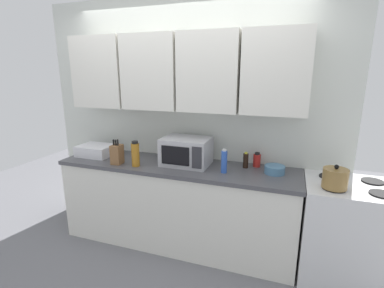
{
  "coord_description": "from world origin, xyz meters",
  "views": [
    {
      "loc": [
        1.07,
        -2.88,
        1.83
      ],
      "look_at": [
        0.15,
        -0.25,
        1.12
      ],
      "focal_mm": 26.48,
      "sensor_mm": 36.0,
      "label": 1
    }
  ],
  "objects_px": {
    "kettle": "(335,178)",
    "bottle_blue_cleaner": "(224,161)",
    "microwave": "(186,151)",
    "bottle_soy_dark": "(246,161)",
    "bottle_red_sauce": "(257,160)",
    "bowl_ceramic_small": "(275,170)",
    "stove_range": "(346,232)",
    "bottle_amber_vinegar": "(135,154)",
    "knife_block": "(117,154)",
    "dish_rack": "(96,150)"
  },
  "relations": [
    {
      "from": "kettle",
      "to": "bottle_blue_cleaner",
      "type": "bearing_deg",
      "value": 174.9
    },
    {
      "from": "microwave",
      "to": "bottle_soy_dark",
      "type": "bearing_deg",
      "value": 8.8
    },
    {
      "from": "bottle_red_sauce",
      "to": "microwave",
      "type": "bearing_deg",
      "value": -166.55
    },
    {
      "from": "bottle_red_sauce",
      "to": "bowl_ceramic_small",
      "type": "bearing_deg",
      "value": -38.8
    },
    {
      "from": "stove_range",
      "to": "microwave",
      "type": "relative_size",
      "value": 1.9
    },
    {
      "from": "bottle_amber_vinegar",
      "to": "stove_range",
      "type": "bearing_deg",
      "value": 4.58
    },
    {
      "from": "stove_range",
      "to": "bottle_amber_vinegar",
      "type": "xyz_separation_m",
      "value": [
        -2.0,
        -0.16,
        0.57
      ]
    },
    {
      "from": "bottle_blue_cleaner",
      "to": "microwave",
      "type": "bearing_deg",
      "value": 164.59
    },
    {
      "from": "bottle_blue_cleaner",
      "to": "bottle_soy_dark",
      "type": "bearing_deg",
      "value": 50.45
    },
    {
      "from": "bottle_amber_vinegar",
      "to": "kettle",
      "type": "bearing_deg",
      "value": 0.64
    },
    {
      "from": "kettle",
      "to": "stove_range",
      "type": "bearing_deg",
      "value": 39.47
    },
    {
      "from": "bottle_soy_dark",
      "to": "knife_block",
      "type": "bearing_deg",
      "value": -166.45
    },
    {
      "from": "stove_range",
      "to": "bottle_amber_vinegar",
      "type": "height_order",
      "value": "bottle_amber_vinegar"
    },
    {
      "from": "bottle_blue_cleaner",
      "to": "knife_block",
      "type": "bearing_deg",
      "value": -174.84
    },
    {
      "from": "microwave",
      "to": "bottle_blue_cleaner",
      "type": "xyz_separation_m",
      "value": [
        0.42,
        -0.12,
        -0.03
      ]
    },
    {
      "from": "dish_rack",
      "to": "bottle_red_sauce",
      "type": "relative_size",
      "value": 2.59
    },
    {
      "from": "kettle",
      "to": "dish_rack",
      "type": "relative_size",
      "value": 0.52
    },
    {
      "from": "kettle",
      "to": "dish_rack",
      "type": "distance_m",
      "value": 2.46
    },
    {
      "from": "bottle_blue_cleaner",
      "to": "bottle_amber_vinegar",
      "type": "relative_size",
      "value": 0.89
    },
    {
      "from": "kettle",
      "to": "microwave",
      "type": "distance_m",
      "value": 1.38
    },
    {
      "from": "bottle_red_sauce",
      "to": "bowl_ceramic_small",
      "type": "xyz_separation_m",
      "value": [
        0.18,
        -0.15,
        -0.03
      ]
    },
    {
      "from": "bottle_soy_dark",
      "to": "bottle_blue_cleaner",
      "type": "bearing_deg",
      "value": -129.55
    },
    {
      "from": "knife_block",
      "to": "bowl_ceramic_small",
      "type": "bearing_deg",
      "value": 8.57
    },
    {
      "from": "bottle_red_sauce",
      "to": "dish_rack",
      "type": "bearing_deg",
      "value": -173.36
    },
    {
      "from": "bottle_blue_cleaner",
      "to": "bottle_red_sauce",
      "type": "bearing_deg",
      "value": 45.99
    },
    {
      "from": "knife_block",
      "to": "bottle_soy_dark",
      "type": "relative_size",
      "value": 1.64
    },
    {
      "from": "bottle_soy_dark",
      "to": "stove_range",
      "type": "bearing_deg",
      "value": -9.27
    },
    {
      "from": "bottle_soy_dark",
      "to": "bottle_red_sauce",
      "type": "bearing_deg",
      "value": 36.35
    },
    {
      "from": "stove_range",
      "to": "bottle_soy_dark",
      "type": "bearing_deg",
      "value": 170.73
    },
    {
      "from": "stove_range",
      "to": "bottle_blue_cleaner",
      "type": "bearing_deg",
      "value": -177.12
    },
    {
      "from": "knife_block",
      "to": "bottle_red_sauce",
      "type": "distance_m",
      "value": 1.44
    },
    {
      "from": "microwave",
      "to": "bottle_red_sauce",
      "type": "xyz_separation_m",
      "value": [
        0.7,
        0.17,
        -0.07
      ]
    },
    {
      "from": "kettle",
      "to": "bottle_amber_vinegar",
      "type": "relative_size",
      "value": 0.76
    },
    {
      "from": "knife_block",
      "to": "dish_rack",
      "type": "bearing_deg",
      "value": 156.16
    },
    {
      "from": "knife_block",
      "to": "bottle_soy_dark",
      "type": "height_order",
      "value": "knife_block"
    },
    {
      "from": "stove_range",
      "to": "bottle_soy_dark",
      "type": "distance_m",
      "value": 1.09
    },
    {
      "from": "kettle",
      "to": "bottle_red_sauce",
      "type": "xyz_separation_m",
      "value": [
        -0.67,
        0.37,
        -0.03
      ]
    },
    {
      "from": "bottle_red_sauce",
      "to": "bowl_ceramic_small",
      "type": "distance_m",
      "value": 0.24
    },
    {
      "from": "stove_range",
      "to": "bottle_blue_cleaner",
      "type": "height_order",
      "value": "bottle_blue_cleaner"
    },
    {
      "from": "dish_rack",
      "to": "bottle_soy_dark",
      "type": "xyz_separation_m",
      "value": [
        1.68,
        0.13,
        0.02
      ]
    },
    {
      "from": "microwave",
      "to": "bottle_soy_dark",
      "type": "relative_size",
      "value": 2.97
    },
    {
      "from": "bottle_red_sauce",
      "to": "bowl_ceramic_small",
      "type": "relative_size",
      "value": 0.78
    },
    {
      "from": "stove_range",
      "to": "bowl_ceramic_small",
      "type": "relative_size",
      "value": 4.83
    },
    {
      "from": "bowl_ceramic_small",
      "to": "stove_range",
      "type": "bearing_deg",
      "value": -6.99
    },
    {
      "from": "stove_range",
      "to": "bottle_red_sauce",
      "type": "relative_size",
      "value": 6.22
    },
    {
      "from": "kettle",
      "to": "bottle_red_sauce",
      "type": "bearing_deg",
      "value": 151.15
    },
    {
      "from": "dish_rack",
      "to": "bottle_amber_vinegar",
      "type": "distance_m",
      "value": 0.65
    },
    {
      "from": "kettle",
      "to": "bowl_ceramic_small",
      "type": "height_order",
      "value": "kettle"
    },
    {
      "from": "kettle",
      "to": "bottle_soy_dark",
      "type": "xyz_separation_m",
      "value": [
        -0.77,
        0.29,
        -0.02
      ]
    },
    {
      "from": "stove_range",
      "to": "knife_block",
      "type": "xyz_separation_m",
      "value": [
        -2.22,
        -0.16,
        0.55
      ]
    }
  ]
}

